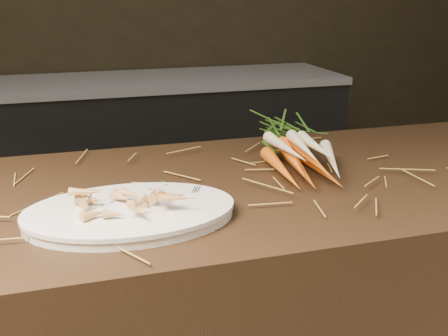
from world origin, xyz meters
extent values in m
cube|color=black|center=(0.30, 2.18, 0.40)|extent=(1.80, 0.60, 0.80)
cube|color=#99999E|center=(0.30, 2.18, 0.82)|extent=(1.82, 0.62, 0.04)
cone|color=#DD581A|center=(0.16, 0.31, 0.92)|extent=(0.06, 0.27, 0.03)
cone|color=#DD581A|center=(0.20, 0.30, 0.92)|extent=(0.08, 0.27, 0.03)
cone|color=#DD581A|center=(0.24, 0.29, 0.92)|extent=(0.05, 0.27, 0.03)
cone|color=#DD581A|center=(0.18, 0.29, 0.94)|extent=(0.09, 0.26, 0.03)
cone|color=#DD581A|center=(0.22, 0.29, 0.94)|extent=(0.07, 0.27, 0.03)
cone|color=beige|center=(0.17, 0.31, 0.96)|extent=(0.04, 0.25, 0.04)
cone|color=beige|center=(0.20, 0.30, 0.97)|extent=(0.08, 0.25, 0.04)
cone|color=beige|center=(0.24, 0.30, 0.96)|extent=(0.06, 0.25, 0.04)
cone|color=beige|center=(0.26, 0.27, 0.94)|extent=(0.11, 0.24, 0.03)
ellipsoid|color=#345E1A|center=(0.23, 0.52, 0.95)|extent=(0.19, 0.25, 0.08)
cube|color=silver|center=(-0.07, 0.14, 0.92)|extent=(0.07, 0.14, 0.00)
camera|label=1|loc=(-0.31, -0.80, 1.31)|focal=45.00mm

